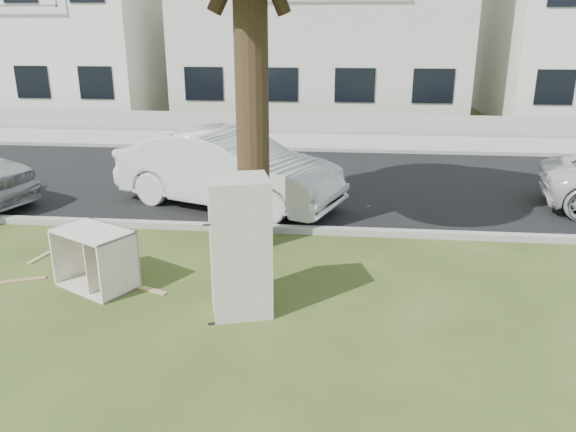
# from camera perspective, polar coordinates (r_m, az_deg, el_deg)

# --- Properties ---
(ground) EXTENTS (120.00, 120.00, 0.00)m
(ground) POSITION_cam_1_polar(r_m,az_deg,el_deg) (8.04, -2.58, -7.69)
(ground) COLOR #304017
(road) EXTENTS (120.00, 7.00, 0.01)m
(road) POSITION_cam_1_polar(r_m,az_deg,el_deg) (13.64, 1.07, 3.51)
(road) COLOR black
(road) RESTS_ON ground
(kerb_near) EXTENTS (120.00, 0.18, 0.12)m
(kerb_near) POSITION_cam_1_polar(r_m,az_deg,el_deg) (10.27, -0.61, -1.66)
(kerb_near) COLOR gray
(kerb_near) RESTS_ON ground
(kerb_far) EXTENTS (120.00, 0.18, 0.12)m
(kerb_far) POSITION_cam_1_polar(r_m,az_deg,el_deg) (17.08, 2.08, 6.58)
(kerb_far) COLOR gray
(kerb_far) RESTS_ON ground
(sidewalk) EXTENTS (120.00, 2.80, 0.01)m
(sidewalk) POSITION_cam_1_polar(r_m,az_deg,el_deg) (18.50, 2.39, 7.52)
(sidewalk) COLOR gray
(sidewalk) RESTS_ON ground
(low_wall) EXTENTS (120.00, 0.15, 0.70)m
(low_wall) POSITION_cam_1_polar(r_m,az_deg,el_deg) (20.01, 2.69, 9.37)
(low_wall) COLOR gray
(low_wall) RESTS_ON ground
(townhouse_left) EXTENTS (10.20, 8.16, 7.04)m
(townhouse_left) POSITION_cam_1_polar(r_m,az_deg,el_deg) (27.89, -23.23, 17.13)
(townhouse_left) COLOR silver
(townhouse_left) RESTS_ON ground
(townhouse_center) EXTENTS (11.22, 8.16, 7.44)m
(townhouse_center) POSITION_cam_1_polar(r_m,az_deg,el_deg) (24.65, 3.51, 18.97)
(townhouse_center) COLOR beige
(townhouse_center) RESTS_ON ground
(fridge) EXTENTS (0.91, 0.87, 1.81)m
(fridge) POSITION_cam_1_polar(r_m,az_deg,el_deg) (7.20, -4.90, -3.08)
(fridge) COLOR beige
(fridge) RESTS_ON ground
(cabinet) EXTENTS (1.29, 1.13, 0.86)m
(cabinet) POSITION_cam_1_polar(r_m,az_deg,el_deg) (8.48, -18.99, -4.12)
(cabinet) COLOR white
(cabinet) RESTS_ON ground
(plank_a) EXTENTS (1.05, 0.51, 0.02)m
(plank_a) POSITION_cam_1_polar(r_m,az_deg,el_deg) (9.27, -26.76, -6.02)
(plank_a) COLOR #946947
(plank_a) RESTS_ON ground
(plank_b) EXTENTS (0.89, 0.45, 0.02)m
(plank_b) POSITION_cam_1_polar(r_m,az_deg,el_deg) (8.41, -14.77, -6.99)
(plank_b) COLOR tan
(plank_b) RESTS_ON ground
(plank_c) EXTENTS (0.23, 0.75, 0.02)m
(plank_c) POSITION_cam_1_polar(r_m,az_deg,el_deg) (10.07, -23.53, -3.66)
(plank_c) COLOR #A3865A
(plank_c) RESTS_ON ground
(car_center) EXTENTS (5.03, 3.21, 1.57)m
(car_center) POSITION_cam_1_polar(r_m,az_deg,el_deg) (11.70, -6.14, 4.78)
(car_center) COLOR silver
(car_center) RESTS_ON ground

